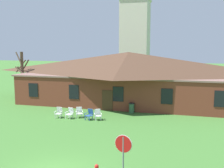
# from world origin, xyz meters

# --- Properties ---
(brick_building) EXTENTS (24.83, 10.40, 5.84)m
(brick_building) POSITION_xyz_m (-0.00, 18.94, 2.98)
(brick_building) COLOR brown
(brick_building) RESTS_ON ground
(dome_tower) EXTENTS (5.18, 5.18, 20.62)m
(dome_tower) POSITION_xyz_m (-2.31, 36.09, 9.49)
(dome_tower) COLOR beige
(dome_tower) RESTS_ON ground
(stop_sign) EXTENTS (0.79, 0.18, 2.64)m
(stop_sign) POSITION_xyz_m (3.76, -0.55, 1.88)
(stop_sign) COLOR slate
(stop_sign) RESTS_ON ground
(lawn_chair_by_porch) EXTENTS (0.68, 0.72, 0.96)m
(lawn_chair_by_porch) POSITION_xyz_m (-4.69, 10.20, 0.50)
(lawn_chair_by_porch) COLOR silver
(lawn_chair_by_porch) RESTS_ON ground
(lawn_chair_near_door) EXTENTS (0.71, 0.75, 0.96)m
(lawn_chair_near_door) POSITION_xyz_m (-3.61, 10.25, 0.50)
(lawn_chair_near_door) COLOR white
(lawn_chair_near_door) RESTS_ON ground
(lawn_chair_left_end) EXTENTS (0.81, 0.85, 0.96)m
(lawn_chair_left_end) POSITION_xyz_m (-2.89, 10.71, 0.50)
(lawn_chair_left_end) COLOR white
(lawn_chair_left_end) RESTS_ON ground
(lawn_chair_middle) EXTENTS (0.74, 0.79, 0.96)m
(lawn_chair_middle) POSITION_xyz_m (-1.74, 10.27, 0.50)
(lawn_chair_middle) COLOR #2D5693
(lawn_chair_middle) RESTS_ON ground
(lawn_chair_right_end) EXTENTS (0.81, 0.85, 0.96)m
(lawn_chair_right_end) POSITION_xyz_m (-1.00, 10.39, 0.50)
(lawn_chair_right_end) COLOR white
(lawn_chair_right_end) RESTS_ON ground
(bare_tree_beside_building) EXTENTS (1.65, 1.64, 5.86)m
(bare_tree_beside_building) POSITION_xyz_m (-12.74, 16.74, 3.19)
(bare_tree_beside_building) COLOR brown
(bare_tree_beside_building) RESTS_ON ground
(trash_bin) EXTENTS (0.56, 0.56, 0.98)m
(trash_bin) POSITION_xyz_m (1.43, 13.64, 0.50)
(trash_bin) COLOR #335638
(trash_bin) RESTS_ON ground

